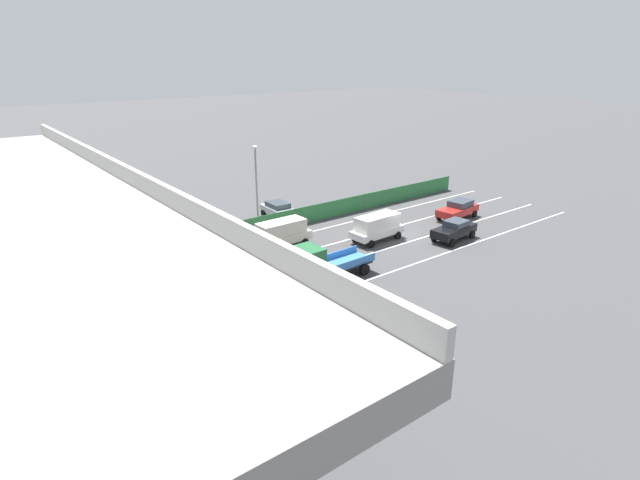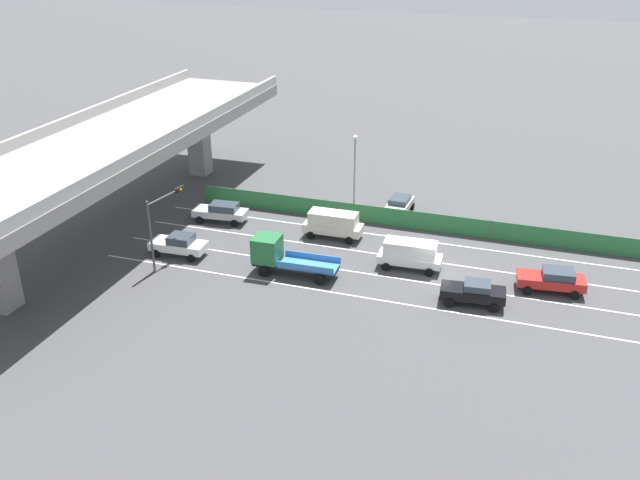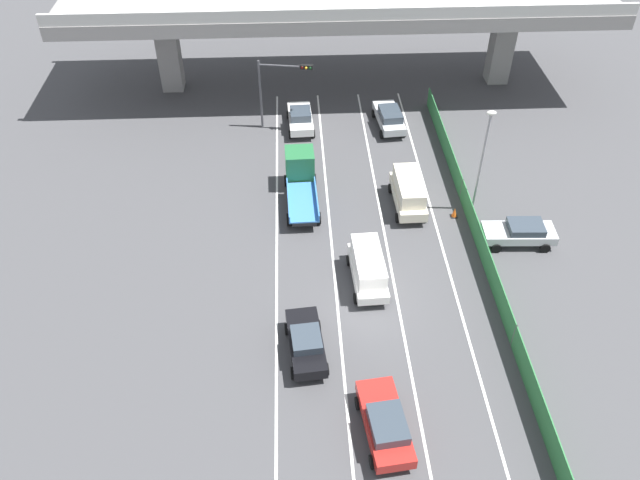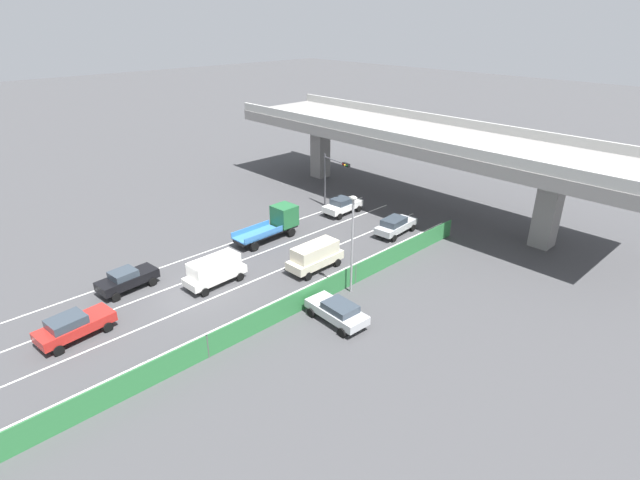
{
  "view_description": "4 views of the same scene",
  "coord_description": "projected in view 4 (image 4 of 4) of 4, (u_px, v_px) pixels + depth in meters",
  "views": [
    {
      "loc": [
        -27.98,
        29.6,
        14.33
      ],
      "look_at": [
        -1.26,
        8.92,
        2.0
      ],
      "focal_mm": 28.51,
      "sensor_mm": 36.0,
      "label": 1
    },
    {
      "loc": [
        -45.06,
        -6.18,
        23.64
      ],
      "look_at": [
        0.78,
        9.18,
        0.95
      ],
      "focal_mm": 38.54,
      "sensor_mm": 36.0,
      "label": 2
    },
    {
      "loc": [
        -3.92,
        -24.5,
        26.78
      ],
      "look_at": [
        -2.56,
        3.29,
        2.22
      ],
      "focal_mm": 35.88,
      "sensor_mm": 36.0,
      "label": 3
    },
    {
      "loc": [
        28.98,
        -14.71,
        18.52
      ],
      "look_at": [
        2.39,
        10.68,
        1.63
      ],
      "focal_mm": 27.61,
      "sensor_mm": 36.0,
      "label": 4
    }
  ],
  "objects": [
    {
      "name": "car_sedan_white",
      "position": [
        342.0,
        205.0,
        49.9
      ],
      "size": [
        2.17,
        4.43,
        1.68
      ],
      "color": "white",
      "rests_on": "ground"
    },
    {
      "name": "traffic_light",
      "position": [
        333.0,
        172.0,
        49.76
      ],
      "size": [
        4.12,
        0.97,
        5.57
      ],
      "color": "#47474C",
      "rests_on": "ground"
    },
    {
      "name": "lane_line_mid_right",
      "position": [
        242.0,
        286.0,
        36.9
      ],
      "size": [
        0.14,
        42.45,
        0.01
      ],
      "primitive_type": "cube",
      "color": "silver",
      "rests_on": "ground"
    },
    {
      "name": "ground_plane",
      "position": [
        192.0,
        292.0,
        36.01
      ],
      "size": [
        300.0,
        300.0,
        0.0
      ],
      "primitive_type": "plane",
      "color": "#424244"
    },
    {
      "name": "lane_line_left_edge",
      "position": [
        194.0,
        256.0,
        41.44
      ],
      "size": [
        0.14,
        42.45,
        0.01
      ],
      "primitive_type": "cube",
      "color": "silver",
      "rests_on": "ground"
    },
    {
      "name": "flatbed_truck_blue",
      "position": [
        277.0,
        222.0,
        44.56
      ],
      "size": [
        2.35,
        6.32,
        2.73
      ],
      "color": "black",
      "rests_on": "ground"
    },
    {
      "name": "car_sedan_red",
      "position": [
        73.0,
        326.0,
        30.56
      ],
      "size": [
        2.47,
        4.78,
        1.66
      ],
      "color": "red",
      "rests_on": "ground"
    },
    {
      "name": "car_sedan_black",
      "position": [
        127.0,
        279.0,
        36.01
      ],
      "size": [
        2.26,
        4.46,
        1.63
      ],
      "color": "black",
      "rests_on": "ground"
    },
    {
      "name": "car_van_white",
      "position": [
        215.0,
        270.0,
        36.62
      ],
      "size": [
        2.19,
        4.75,
        2.16
      ],
      "color": "silver",
      "rests_on": "ground"
    },
    {
      "name": "parked_wagon_silver",
      "position": [
        337.0,
        311.0,
        32.19
      ],
      "size": [
        4.53,
        2.19,
        1.5
      ],
      "color": "#B2B5B7",
      "rests_on": "ground"
    },
    {
      "name": "traffic_cone",
      "position": [
        330.0,
        284.0,
        36.44
      ],
      "size": [
        0.47,
        0.47,
        0.68
      ],
      "color": "orange",
      "rests_on": "ground"
    },
    {
      "name": "lane_line_right_edge",
      "position": [
        271.0,
        303.0,
        34.63
      ],
      "size": [
        0.14,
        42.45,
        0.01
      ],
      "primitive_type": "cube",
      "color": "silver",
      "rests_on": "ground"
    },
    {
      "name": "car_van_cream",
      "position": [
        315.0,
        255.0,
        38.78
      ],
      "size": [
        2.09,
        4.79,
        2.17
      ],
      "color": "beige",
      "rests_on": "ground"
    },
    {
      "name": "lane_line_mid_left",
      "position": [
        217.0,
        270.0,
        39.17
      ],
      "size": [
        0.14,
        42.45,
        0.01
      ],
      "primitive_type": "cube",
      "color": "silver",
      "rests_on": "ground"
    },
    {
      "name": "green_fence",
      "position": [
        291.0,
        306.0,
        32.88
      ],
      "size": [
        0.1,
        38.55,
        1.58
      ],
      "color": "#2D753D",
      "rests_on": "ground"
    },
    {
      "name": "street_lamp",
      "position": [
        352.0,
        236.0,
        34.25
      ],
      "size": [
        0.6,
        0.36,
        7.43
      ],
      "color": "gray",
      "rests_on": "ground"
    },
    {
      "name": "car_sedan_silver",
      "position": [
        395.0,
        225.0,
        45.18
      ],
      "size": [
        2.28,
        4.78,
        1.64
      ],
      "color": "#B7BABC",
      "rests_on": "ground"
    },
    {
      "name": "elevated_overpass",
      "position": [
        416.0,
        139.0,
        49.67
      ],
      "size": [
        44.02,
        10.73,
        8.71
      ],
      "color": "gray",
      "rests_on": "ground"
    }
  ]
}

